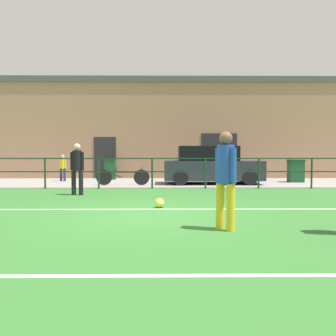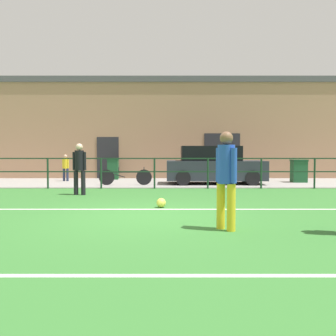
# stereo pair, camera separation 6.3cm
# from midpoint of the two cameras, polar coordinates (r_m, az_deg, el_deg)

# --- Properties ---
(ground) EXTENTS (60.00, 44.00, 0.04)m
(ground) POSITION_cam_midpoint_polar(r_m,az_deg,el_deg) (8.36, -3.88, -7.34)
(ground) COLOR #33702D
(field_line_touchline) EXTENTS (36.00, 0.11, 0.00)m
(field_line_touchline) POSITION_cam_midpoint_polar(r_m,az_deg,el_deg) (9.30, -3.54, -6.18)
(field_line_touchline) COLOR white
(field_line_touchline) RESTS_ON ground
(field_line_hash) EXTENTS (36.00, 0.11, 0.00)m
(field_line_hash) POSITION_cam_midpoint_polar(r_m,az_deg,el_deg) (4.54, -6.83, -15.72)
(field_line_hash) COLOR white
(field_line_hash) RESTS_ON ground
(pavement_strip) EXTENTS (48.00, 5.00, 0.02)m
(pavement_strip) POSITION_cam_midpoint_polar(r_m,az_deg,el_deg) (16.79, -2.22, -2.19)
(pavement_strip) COLOR gray
(pavement_strip) RESTS_ON ground
(perimeter_fence) EXTENTS (36.07, 0.07, 1.15)m
(perimeter_fence) POSITION_cam_midpoint_polar(r_m,az_deg,el_deg) (14.25, -2.51, -0.09)
(perimeter_fence) COLOR #193823
(perimeter_fence) RESTS_ON ground
(clubhouse_facade) EXTENTS (28.00, 2.56, 5.15)m
(clubhouse_facade) POSITION_cam_midpoint_polar(r_m,az_deg,el_deg) (20.46, -1.94, 5.90)
(clubhouse_facade) COLOR #A37A5B
(clubhouse_facade) RESTS_ON ground
(player_goalkeeper) EXTENTS (0.45, 0.29, 1.65)m
(player_goalkeeper) POSITION_cam_midpoint_polar(r_m,az_deg,el_deg) (12.50, -13.58, 0.33)
(player_goalkeeper) COLOR black
(player_goalkeeper) RESTS_ON ground
(player_striker) EXTENTS (0.33, 0.41, 1.77)m
(player_striker) POSITION_cam_midpoint_polar(r_m,az_deg,el_deg) (6.89, 8.35, -0.93)
(player_striker) COLOR gold
(player_striker) RESTS_ON ground
(soccer_ball_match) EXTENTS (0.24, 0.24, 0.24)m
(soccer_ball_match) POSITION_cam_midpoint_polar(r_m,az_deg,el_deg) (9.55, -1.44, -5.24)
(soccer_ball_match) COLOR #E5E04C
(soccer_ball_match) RESTS_ON ground
(spectator_child) EXTENTS (0.32, 0.21, 1.22)m
(spectator_child) POSITION_cam_midpoint_polar(r_m,az_deg,el_deg) (18.05, -15.58, 0.28)
(spectator_child) COLOR #232D4C
(spectator_child) RESTS_ON pavement_strip
(parked_car_red) EXTENTS (4.11, 1.86, 1.59)m
(parked_car_red) POSITION_cam_midpoint_polar(r_m,az_deg,el_deg) (16.23, 6.41, 0.33)
(parked_car_red) COLOR #282D38
(parked_car_red) RESTS_ON pavement_strip
(bicycle_parked_1) EXTENTS (2.15, 0.04, 0.73)m
(bicycle_parked_1) POSITION_cam_midpoint_polar(r_m,az_deg,el_deg) (15.55, -6.91, -1.34)
(bicycle_parked_1) COLOR black
(bicycle_parked_1) RESTS_ON pavement_strip
(trash_bin_0) EXTENTS (0.53, 0.45, 1.02)m
(trash_bin_0) POSITION_cam_midpoint_polar(r_m,az_deg,el_deg) (18.66, -8.73, -0.13)
(trash_bin_0) COLOR #194C28
(trash_bin_0) RESTS_ON pavement_strip
(trash_bin_1) EXTENTS (0.66, 0.56, 1.00)m
(trash_bin_1) POSITION_cam_midpoint_polar(r_m,az_deg,el_deg) (17.79, 18.48, -0.39)
(trash_bin_1) COLOR #194C28
(trash_bin_1) RESTS_ON pavement_strip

